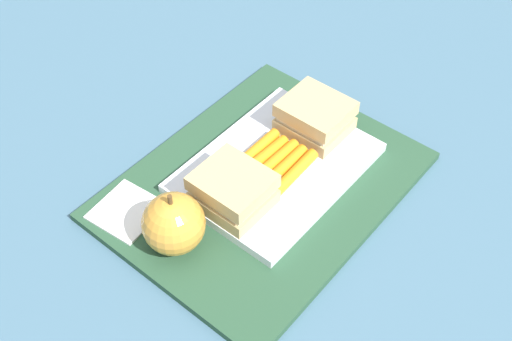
{
  "coord_description": "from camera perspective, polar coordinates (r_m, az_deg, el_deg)",
  "views": [
    {
      "loc": [
        0.4,
        0.32,
        0.6
      ],
      "look_at": [
        0.01,
        0.0,
        0.04
      ],
      "focal_mm": 45.64,
      "sensor_mm": 36.0,
      "label": 1
    }
  ],
  "objects": [
    {
      "name": "lunchbag_mat",
      "position": [
        0.78,
        0.58,
        -1.31
      ],
      "size": [
        0.36,
        0.28,
        0.01
      ],
      "primitive_type": "cube",
      "color": "#284C33",
      "rests_on": "ground_plane"
    },
    {
      "name": "carrot_sticks_bundle",
      "position": [
        0.78,
        1.7,
        0.86
      ],
      "size": [
        0.08,
        0.07,
        0.02
      ],
      "color": "orange",
      "rests_on": "food_tray"
    },
    {
      "name": "sandwich_half_left",
      "position": [
        0.82,
        5.21,
        4.71
      ],
      "size": [
        0.07,
        0.08,
        0.04
      ],
      "color": "tan",
      "rests_on": "food_tray"
    },
    {
      "name": "ground_plane",
      "position": [
        0.79,
        0.58,
        -1.55
      ],
      "size": [
        2.4,
        2.4,
        0.0
      ],
      "primitive_type": "plane",
      "color": "#42667A"
    },
    {
      "name": "paper_napkin",
      "position": [
        0.76,
        -11.24,
        -3.51
      ],
      "size": [
        0.08,
        0.08,
        0.0
      ],
      "primitive_type": "cube",
      "rotation": [
        0.0,
        0.0,
        0.1
      ],
      "color": "white",
      "rests_on": "lunchbag_mat"
    },
    {
      "name": "food_tray",
      "position": [
        0.79,
        1.74,
        0.27
      ],
      "size": [
        0.23,
        0.17,
        0.01
      ],
      "primitive_type": "cube",
      "color": "white",
      "rests_on": "lunchbag_mat"
    },
    {
      "name": "sandwich_half_right",
      "position": [
        0.73,
        -2.03,
        -1.7
      ],
      "size": [
        0.07,
        0.08,
        0.04
      ],
      "color": "tan",
      "rests_on": "food_tray"
    },
    {
      "name": "apple",
      "position": [
        0.7,
        -7.23,
        -4.64
      ],
      "size": [
        0.07,
        0.07,
        0.08
      ],
      "color": "gold",
      "rests_on": "lunchbag_mat"
    }
  ]
}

